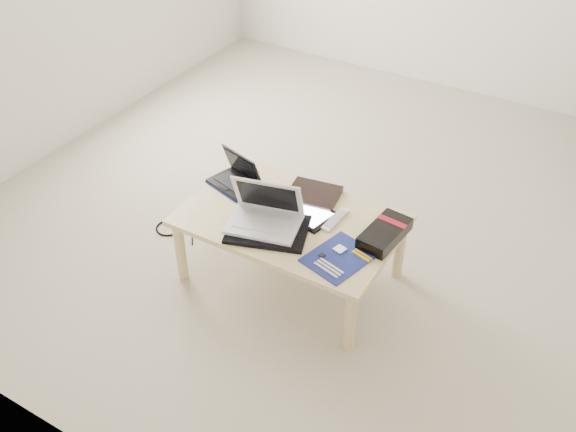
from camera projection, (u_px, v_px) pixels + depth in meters
The scene contains 13 objects.
ground at pixel (331, 208), 4.01m from camera, with size 4.00×4.00×0.00m, color #ACA18B.
coffee_table at pixel (290, 225), 3.30m from camera, with size 1.10×0.70×0.40m.
book at pixel (313, 194), 3.42m from camera, with size 0.30×0.26×0.03m.
netbook at pixel (236, 178), 3.49m from camera, with size 0.31×0.26×0.19m.
tablet at pixel (308, 213), 3.29m from camera, with size 0.31×0.26×0.01m.
remote at pixel (335, 220), 3.25m from camera, with size 0.06×0.21×0.02m.
neoprene_sleeve at pixel (268, 229), 3.18m from camera, with size 0.39×0.29×0.02m, color black.
white_laptop at pixel (265, 214), 3.18m from camera, with size 0.40×0.33×0.24m.
motherboard at pixel (339, 258), 3.02m from camera, with size 0.32×0.36×0.01m.
gpu_box at pixel (385, 233), 3.12m from camera, with size 0.18×0.32×0.07m.
cable_coil at pixel (256, 214), 3.29m from camera, with size 0.10×0.10×0.01m, color black.
floor_cable_coil at pixel (169, 228), 3.84m from camera, with size 0.16×0.16×0.01m, color black.
floor_cable_trail at pixel (192, 228), 3.84m from camera, with size 0.01×0.01×0.32m, color black.
Camera 1 is at (1.39, -2.90, 2.41)m, focal length 40.00 mm.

